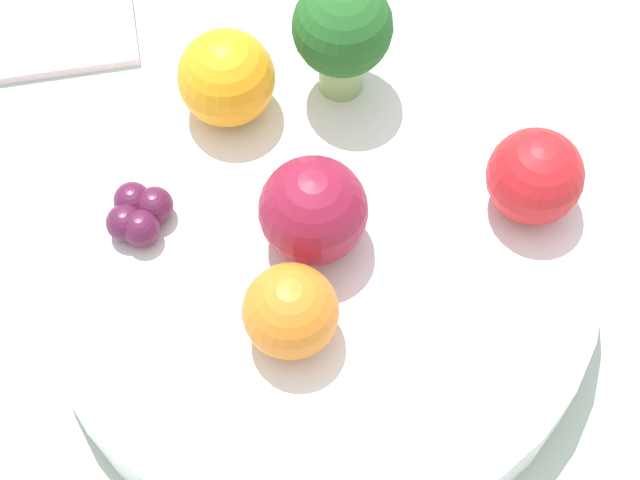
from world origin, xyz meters
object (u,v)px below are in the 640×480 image
(bowl, at_px, (320,270))
(apple_green, at_px, (535,176))
(orange_back, at_px, (291,311))
(apple_red, at_px, (320,208))
(broccoli, at_px, (342,31))
(grape_cluster, at_px, (138,214))
(orange_front, at_px, (226,78))

(bowl, distance_m, apple_green, 0.11)
(bowl, height_order, orange_back, orange_back)
(bowl, bearing_deg, apple_red, 67.04)
(broccoli, relative_size, apple_green, 1.51)
(apple_red, bearing_deg, grape_cluster, 151.66)
(orange_front, bearing_deg, broccoli, -9.62)
(grape_cluster, bearing_deg, bowl, -33.72)
(orange_front, height_order, grape_cluster, orange_front)
(apple_green, distance_m, grape_cluster, 0.19)
(broccoli, xyz_separation_m, orange_front, (-0.06, 0.01, -0.02))
(apple_red, height_order, grape_cluster, apple_red)
(apple_red, bearing_deg, bowl, -112.96)
(apple_red, height_order, orange_back, apple_red)
(apple_red, xyz_separation_m, apple_green, (0.10, -0.02, -0.00))
(orange_front, bearing_deg, apple_green, -45.23)
(apple_green, bearing_deg, broccoli, 117.35)
(orange_back, bearing_deg, apple_green, 7.25)
(apple_red, relative_size, orange_front, 1.04)
(grape_cluster, bearing_deg, apple_green, -20.33)
(broccoli, bearing_deg, apple_red, -121.10)
(bowl, relative_size, apple_green, 5.81)
(broccoli, bearing_deg, bowl, -120.43)
(apple_green, distance_m, orange_front, 0.16)
(bowl, height_order, apple_green, apple_green)
(orange_back, bearing_deg, broccoli, 56.29)
(orange_back, bearing_deg, orange_front, 80.70)
(broccoli, height_order, apple_red, broccoli)
(apple_green, height_order, orange_back, apple_green)
(bowl, bearing_deg, broccoli, 59.57)
(apple_green, bearing_deg, apple_red, 166.39)
(broccoli, height_order, orange_front, broccoli)
(apple_green, bearing_deg, orange_front, 134.77)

